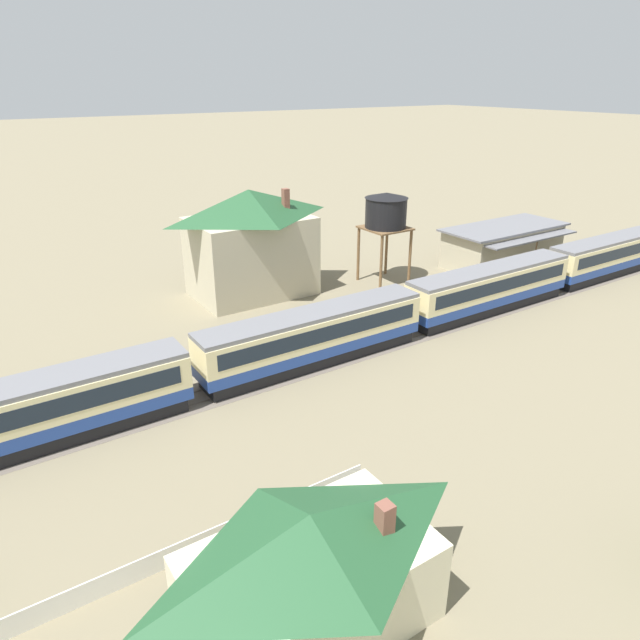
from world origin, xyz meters
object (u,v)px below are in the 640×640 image
at_px(station_building, 503,245).
at_px(passenger_train, 317,334).
at_px(station_house_dark_green_roof, 251,242).
at_px(water_tower, 386,212).
at_px(cottage_dark_green_roof_2, 310,569).

bearing_deg(station_building, passenger_train, -163.94).
relative_size(station_building, station_house_dark_green_roof, 1.25).
bearing_deg(water_tower, passenger_train, -143.74).
relative_size(passenger_train, water_tower, 10.18).
bearing_deg(cottage_dark_green_roof_2, water_tower, 46.98).
distance_m(station_building, water_tower, 15.63).
height_order(station_building, cottage_dark_green_roof_2, cottage_dark_green_roof_2).
height_order(water_tower, cottage_dark_green_roof_2, water_tower).
bearing_deg(station_building, water_tower, 170.05).
bearing_deg(passenger_train, cottage_dark_green_roof_2, -123.60).
xyz_separation_m(station_house_dark_green_roof, water_tower, (12.54, -4.08, 1.98)).
relative_size(station_building, cottage_dark_green_roof_2, 1.49).
bearing_deg(passenger_train, station_building, 16.06).
distance_m(passenger_train, cottage_dark_green_roof_2, 21.44).
xyz_separation_m(station_building, station_house_dark_green_roof, (-27.15, 6.64, 2.92)).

